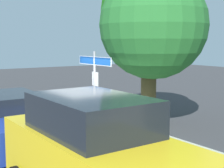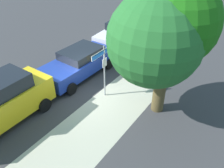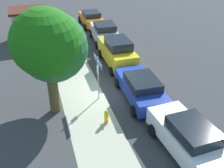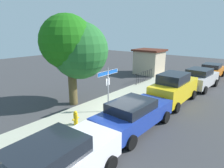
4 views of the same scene
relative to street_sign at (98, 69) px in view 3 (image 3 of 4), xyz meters
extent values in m
plane|color=#38383A|center=(0.47, -0.40, -1.97)|extent=(60.00, 60.00, 0.00)
cube|color=#ADAE98|center=(2.47, 0.90, -1.97)|extent=(24.00, 2.60, 0.00)
cylinder|color=#9EA0A5|center=(0.00, 0.00, -0.61)|extent=(0.07, 0.07, 2.72)
cube|color=#144799|center=(0.00, 0.00, 0.46)|extent=(1.74, 0.02, 0.22)
cube|color=white|center=(0.00, 0.00, 0.46)|extent=(1.77, 0.02, 0.25)
cube|color=silver|center=(0.00, 0.02, -0.09)|extent=(0.32, 0.02, 0.42)
cylinder|color=#4F4326|center=(-0.53, 2.63, -0.70)|extent=(0.55, 0.55, 2.55)
sphere|color=#236429|center=(-0.02, 2.36, 1.60)|extent=(3.66, 3.66, 3.66)
sphere|color=#24711C|center=(-0.09, 2.35, 1.40)|extent=(2.78, 2.78, 2.78)
sphere|color=#1A6311|center=(-0.70, 2.72, 2.15)|extent=(3.41, 3.41, 3.41)
cube|color=white|center=(-5.53, -2.67, -1.20)|extent=(4.61, 2.07, 0.90)
cube|color=black|center=(-5.80, -2.68, -0.50)|extent=(2.26, 1.70, 0.51)
cylinder|color=black|center=(-4.05, -1.68, -1.65)|extent=(0.65, 0.26, 0.64)
cylinder|color=black|center=(-3.94, -3.46, -1.65)|extent=(0.65, 0.26, 0.64)
cube|color=#1D3595|center=(-0.73, -2.36, -1.28)|extent=(4.70, 2.01, 0.75)
cube|color=black|center=(-1.01, -2.35, -0.68)|extent=(2.28, 1.71, 0.45)
cylinder|color=black|center=(0.88, -1.46, -1.65)|extent=(0.65, 0.24, 0.64)
cylinder|color=black|center=(0.83, -3.34, -1.65)|extent=(0.65, 0.24, 0.64)
cylinder|color=black|center=(-2.28, -1.37, -1.65)|extent=(0.65, 0.24, 0.64)
cylinder|color=black|center=(-2.33, -3.25, -1.65)|extent=(0.65, 0.24, 0.64)
cube|color=gold|center=(4.07, -2.44, -1.08)|extent=(4.59, 1.74, 1.15)
cube|color=black|center=(3.80, -2.44, -0.20)|extent=(2.21, 1.52, 0.62)
cylinder|color=black|center=(5.63, -1.59, -1.65)|extent=(0.64, 0.22, 0.64)
cylinder|color=black|center=(5.63, -3.31, -1.65)|extent=(0.64, 0.22, 0.64)
cylinder|color=black|center=(2.52, -1.58, -1.65)|extent=(0.64, 0.22, 0.64)
cylinder|color=black|center=(2.51, -3.29, -1.65)|extent=(0.64, 0.22, 0.64)
cube|color=beige|center=(8.87, -2.79, -1.20)|extent=(4.38, 2.13, 0.89)
cube|color=black|center=(8.62, -2.77, -0.50)|extent=(2.15, 1.77, 0.51)
cylinder|color=black|center=(10.38, -1.94, -1.65)|extent=(0.65, 0.26, 0.64)
cylinder|color=black|center=(10.27, -3.81, -1.65)|extent=(0.65, 0.26, 0.64)
cylinder|color=black|center=(7.48, -1.76, -1.65)|extent=(0.65, 0.26, 0.64)
cylinder|color=black|center=(7.36, -3.64, -1.65)|extent=(0.65, 0.26, 0.64)
cube|color=orange|center=(13.67, -2.67, -1.28)|extent=(4.07, 1.85, 0.75)
cube|color=black|center=(13.43, -2.68, -0.68)|extent=(1.97, 1.60, 0.45)
cylinder|color=black|center=(15.03, -1.76, -1.65)|extent=(0.64, 0.23, 0.64)
cylinder|color=black|center=(15.06, -3.54, -1.65)|extent=(0.64, 0.23, 0.64)
cylinder|color=black|center=(12.28, -1.81, -1.65)|extent=(0.64, 0.23, 0.64)
cylinder|color=black|center=(12.31, -3.59, -1.65)|extent=(0.64, 0.23, 0.64)
cylinder|color=black|center=(7.57, 1.90, -0.92)|extent=(3.19, 0.04, 0.04)
cylinder|color=black|center=(7.57, 1.90, -1.85)|extent=(3.19, 0.04, 0.04)
cylinder|color=black|center=(6.17, 1.90, -1.44)|extent=(0.03, 0.03, 1.05)
cylinder|color=black|center=(6.57, 1.90, -1.44)|extent=(0.03, 0.03, 1.05)
cylinder|color=black|center=(6.97, 1.90, -1.44)|extent=(0.03, 0.03, 1.05)
cylinder|color=black|center=(7.37, 1.90, -1.44)|extent=(0.03, 0.03, 1.05)
cylinder|color=black|center=(7.77, 1.90, -1.44)|extent=(0.03, 0.03, 1.05)
cylinder|color=black|center=(8.17, 1.90, -1.44)|extent=(0.03, 0.03, 1.05)
cylinder|color=black|center=(8.57, 1.90, -1.44)|extent=(0.03, 0.03, 1.05)
cylinder|color=black|center=(8.97, 1.90, -1.44)|extent=(0.03, 0.03, 1.05)
cube|color=tan|center=(11.17, 3.40, -0.66)|extent=(2.51, 2.79, 2.61)
cube|color=#4C2319|center=(11.17, 3.40, 0.74)|extent=(2.87, 3.15, 0.20)
cylinder|color=yellow|center=(-2.39, 0.20, -1.66)|extent=(0.22, 0.22, 0.62)
sphere|color=yellow|center=(-2.39, 0.20, -1.29)|extent=(0.20, 0.20, 0.20)
cylinder|color=yellow|center=(-2.55, 0.20, -1.63)|extent=(0.10, 0.09, 0.09)
cylinder|color=yellow|center=(-2.23, 0.20, -1.63)|extent=(0.10, 0.09, 0.09)
camera|label=1|loc=(8.58, -5.35, 1.01)|focal=53.97mm
camera|label=2|loc=(7.31, 5.50, 4.99)|focal=36.26mm
camera|label=3|loc=(-13.35, 3.19, 6.96)|focal=43.61mm
camera|label=4|loc=(-8.19, -7.04, 2.78)|focal=30.47mm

